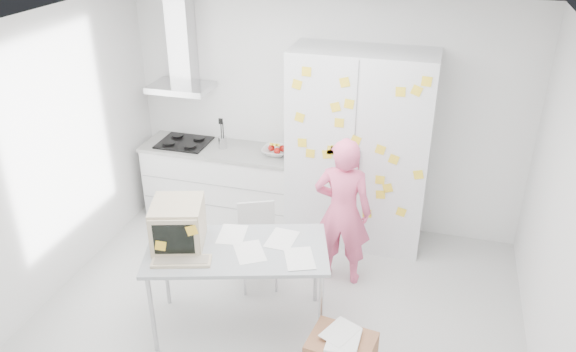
# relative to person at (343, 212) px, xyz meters

# --- Properties ---
(floor) EXTENTS (4.50, 4.00, 0.02)m
(floor) POSITION_rel_person_xyz_m (-0.45, -0.85, -0.80)
(floor) COLOR silver
(floor) RESTS_ON ground
(walls) EXTENTS (4.52, 4.01, 2.70)m
(walls) POSITION_rel_person_xyz_m (-0.45, -0.13, 0.56)
(walls) COLOR white
(walls) RESTS_ON ground
(ceiling) EXTENTS (4.50, 4.00, 0.02)m
(ceiling) POSITION_rel_person_xyz_m (-0.45, -0.85, 1.91)
(ceiling) COLOR white
(ceiling) RESTS_ON walls
(counter_run) EXTENTS (1.84, 0.63, 1.28)m
(counter_run) POSITION_rel_person_xyz_m (-1.65, 0.85, -0.32)
(counter_run) COLOR white
(counter_run) RESTS_ON ground
(range_hood) EXTENTS (0.70, 0.48, 1.01)m
(range_hood) POSITION_rel_person_xyz_m (-2.10, 0.98, 1.17)
(range_hood) COLOR silver
(range_hood) RESTS_ON walls
(tall_cabinet) EXTENTS (1.50, 0.68, 2.20)m
(tall_cabinet) POSITION_rel_person_xyz_m (0.00, 0.82, 0.31)
(tall_cabinet) COLOR silver
(tall_cabinet) RESTS_ON ground
(person) EXTENTS (0.58, 0.39, 1.57)m
(person) POSITION_rel_person_xyz_m (0.00, 0.00, 0.00)
(person) COLOR #F25E8A
(person) RESTS_ON ground
(desk) EXTENTS (1.73, 1.21, 1.25)m
(desk) POSITION_rel_person_xyz_m (-1.06, -1.01, 0.16)
(desk) COLOR #9FA5A9
(desk) RESTS_ON ground
(chair) EXTENTS (0.52, 0.52, 0.86)m
(chair) POSITION_rel_person_xyz_m (-0.80, -0.27, -0.30)
(chair) COLOR silver
(chair) RESTS_ON ground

